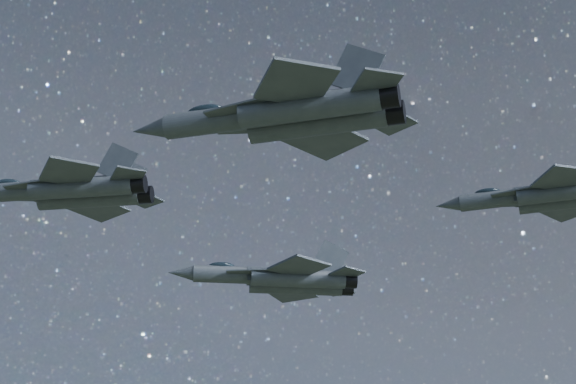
{
  "coord_description": "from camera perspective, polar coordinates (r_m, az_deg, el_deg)",
  "views": [
    {
      "loc": [
        -1.19,
        -67.82,
        117.41
      ],
      "look_at": [
        4.16,
        0.64,
        149.59
      ],
      "focal_mm": 60.0,
      "sensor_mm": 36.0,
      "label": 1
    }
  ],
  "objects": [
    {
      "name": "jet_slot",
      "position": [
        77.61,
        15.25,
        -0.18
      ],
      "size": [
        15.33,
        10.17,
        3.91
      ],
      "rotation": [
        0.0,
        0.0,
        -0.37
      ],
      "color": "#343C42"
    },
    {
      "name": "jet_right",
      "position": [
        60.66,
        0.18,
        4.65
      ],
      "size": [
        18.6,
        12.42,
        4.71
      ],
      "rotation": [
        0.0,
        0.0,
        -0.34
      ],
      "color": "#343C42"
    },
    {
      "name": "jet_lead",
      "position": [
        72.29,
        -12.85,
        0.06
      ],
      "size": [
        16.16,
        11.07,
        4.06
      ],
      "rotation": [
        0.0,
        0.0,
        -0.21
      ],
      "color": "#343C42"
    },
    {
      "name": "jet_left",
      "position": [
        95.5,
        -0.39,
        -5.17
      ],
      "size": [
        19.27,
        13.71,
        4.91
      ],
      "rotation": [
        0.0,
        0.0,
        0.03
      ],
      "color": "#343C42"
    }
  ]
}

